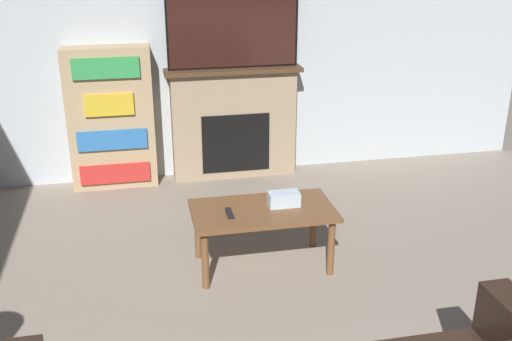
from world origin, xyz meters
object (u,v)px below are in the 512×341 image
at_px(tv, 233,29).
at_px(bookshelf, 111,118).
at_px(fireplace, 234,122).
at_px(coffee_table, 263,217).

bearing_deg(tv, bookshelf, -179.81).
distance_m(tv, bookshelf, 1.40).
height_order(fireplace, bookshelf, bookshelf).
bearing_deg(coffee_table, tv, 86.72).
bearing_deg(tv, fireplace, 90.00).
xyz_separation_m(fireplace, bookshelf, (-1.16, -0.02, 0.12)).
bearing_deg(coffee_table, fireplace, 86.76).
bearing_deg(fireplace, coffee_table, -93.24).
xyz_separation_m(coffee_table, bookshelf, (-1.05, 1.78, 0.27)).
xyz_separation_m(tv, coffee_table, (-0.10, -1.78, -1.05)).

